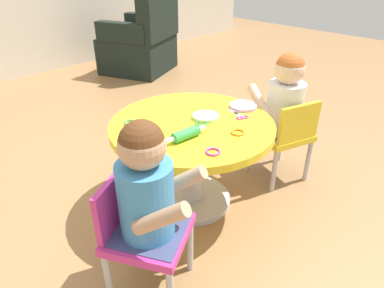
{
  "coord_description": "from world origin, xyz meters",
  "views": [
    {
      "loc": [
        -1.13,
        -1.12,
        1.28
      ],
      "look_at": [
        0.0,
        0.0,
        0.38
      ],
      "focal_mm": 32.46,
      "sensor_mm": 36.0,
      "label": 1
    }
  ],
  "objects_px": {
    "child_chair_left": "(141,230)",
    "child_chair_right": "(285,135)",
    "rolling_pin": "(186,134)",
    "craft_scissors": "(239,116)",
    "craft_table": "(192,144)",
    "seated_child_right": "(285,97)",
    "seated_child_left": "(146,186)",
    "armchair_dark": "(141,45)"
  },
  "relations": [
    {
      "from": "craft_table",
      "to": "seated_child_right",
      "type": "height_order",
      "value": "seated_child_right"
    },
    {
      "from": "seated_child_left",
      "to": "child_chair_left",
      "type": "bearing_deg",
      "value": 118.5
    },
    {
      "from": "armchair_dark",
      "to": "rolling_pin",
      "type": "xyz_separation_m",
      "value": [
        -1.48,
        -2.25,
        0.22
      ]
    },
    {
      "from": "rolling_pin",
      "to": "craft_scissors",
      "type": "bearing_deg",
      "value": -3.45
    },
    {
      "from": "armchair_dark",
      "to": "seated_child_left",
      "type": "bearing_deg",
      "value": -127.29
    },
    {
      "from": "child_chair_right",
      "to": "craft_table",
      "type": "bearing_deg",
      "value": 158.14
    },
    {
      "from": "armchair_dark",
      "to": "craft_scissors",
      "type": "height_order",
      "value": "armchair_dark"
    },
    {
      "from": "seated_child_right",
      "to": "rolling_pin",
      "type": "distance_m",
      "value": 0.72
    },
    {
      "from": "child_chair_right",
      "to": "rolling_pin",
      "type": "distance_m",
      "value": 0.75
    },
    {
      "from": "craft_table",
      "to": "seated_child_right",
      "type": "xyz_separation_m",
      "value": [
        0.57,
        -0.19,
        0.16
      ]
    },
    {
      "from": "child_chair_left",
      "to": "seated_child_right",
      "type": "xyz_separation_m",
      "value": [
        1.12,
        0.07,
        0.23
      ]
    },
    {
      "from": "craft_table",
      "to": "armchair_dark",
      "type": "relative_size",
      "value": 0.9
    },
    {
      "from": "child_chair_right",
      "to": "rolling_pin",
      "type": "relative_size",
      "value": 2.32
    },
    {
      "from": "craft_scissors",
      "to": "seated_child_left",
      "type": "bearing_deg",
      "value": -167.54
    },
    {
      "from": "craft_scissors",
      "to": "child_chair_right",
      "type": "bearing_deg",
      "value": -16.9
    },
    {
      "from": "armchair_dark",
      "to": "craft_scissors",
      "type": "distance_m",
      "value": 2.54
    },
    {
      "from": "seated_child_left",
      "to": "craft_scissors",
      "type": "xyz_separation_m",
      "value": [
        0.76,
        0.17,
        -0.03
      ]
    },
    {
      "from": "seated_child_left",
      "to": "rolling_pin",
      "type": "xyz_separation_m",
      "value": [
        0.38,
        0.19,
        -0.0
      ]
    },
    {
      "from": "craft_table",
      "to": "craft_scissors",
      "type": "distance_m",
      "value": 0.29
    },
    {
      "from": "armchair_dark",
      "to": "seated_child_right",
      "type": "bearing_deg",
      "value": -108.01
    },
    {
      "from": "seated_child_left",
      "to": "rolling_pin",
      "type": "distance_m",
      "value": 0.43
    },
    {
      "from": "child_chair_right",
      "to": "craft_scissors",
      "type": "height_order",
      "value": "child_chair_right"
    },
    {
      "from": "rolling_pin",
      "to": "craft_scissors",
      "type": "xyz_separation_m",
      "value": [
        0.37,
        -0.02,
        -0.02
      ]
    },
    {
      "from": "child_chair_right",
      "to": "seated_child_right",
      "type": "distance_m",
      "value": 0.23
    },
    {
      "from": "child_chair_left",
      "to": "armchair_dark",
      "type": "relative_size",
      "value": 0.57
    },
    {
      "from": "child_chair_right",
      "to": "seated_child_right",
      "type": "height_order",
      "value": "seated_child_right"
    },
    {
      "from": "rolling_pin",
      "to": "child_chair_left",
      "type": "bearing_deg",
      "value": -158.93
    },
    {
      "from": "armchair_dark",
      "to": "rolling_pin",
      "type": "height_order",
      "value": "armchair_dark"
    },
    {
      "from": "rolling_pin",
      "to": "craft_table",
      "type": "bearing_deg",
      "value": 35.35
    },
    {
      "from": "child_chair_right",
      "to": "child_chair_left",
      "type": "bearing_deg",
      "value": -178.33
    },
    {
      "from": "child_chair_left",
      "to": "armchair_dark",
      "type": "height_order",
      "value": "armchair_dark"
    },
    {
      "from": "seated_child_right",
      "to": "craft_table",
      "type": "bearing_deg",
      "value": 161.93
    },
    {
      "from": "rolling_pin",
      "to": "craft_scissors",
      "type": "distance_m",
      "value": 0.38
    },
    {
      "from": "seated_child_left",
      "to": "rolling_pin",
      "type": "bearing_deg",
      "value": 26.37
    },
    {
      "from": "seated_child_left",
      "to": "seated_child_right",
      "type": "height_order",
      "value": "same"
    },
    {
      "from": "child_chair_left",
      "to": "armchair_dark",
      "type": "bearing_deg",
      "value": 52.02
    },
    {
      "from": "child_chair_left",
      "to": "craft_table",
      "type": "bearing_deg",
      "value": 25.2
    },
    {
      "from": "seated_child_right",
      "to": "child_chair_right",
      "type": "bearing_deg",
      "value": -108.56
    },
    {
      "from": "craft_table",
      "to": "rolling_pin",
      "type": "bearing_deg",
      "value": -144.65
    },
    {
      "from": "child_chair_left",
      "to": "child_chair_right",
      "type": "relative_size",
      "value": 1.0
    },
    {
      "from": "rolling_pin",
      "to": "armchair_dark",
      "type": "bearing_deg",
      "value": 56.75
    },
    {
      "from": "rolling_pin",
      "to": "child_chair_right",
      "type": "bearing_deg",
      "value": -9.89
    }
  ]
}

